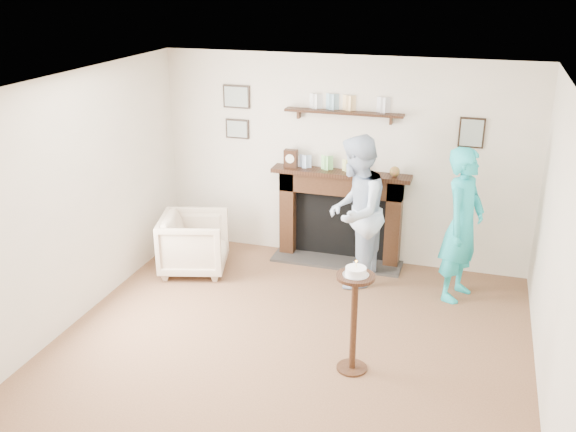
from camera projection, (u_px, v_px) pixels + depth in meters
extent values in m
plane|color=brown|center=(280.00, 363.00, 5.93)|extent=(5.00, 5.00, 0.00)
cube|color=beige|center=(343.00, 161.00, 7.71)|extent=(4.50, 0.04, 2.50)
cube|color=beige|center=(55.00, 211.00, 6.09)|extent=(0.04, 5.00, 2.50)
cube|color=beige|center=(562.00, 272.00, 4.86)|extent=(0.04, 5.00, 2.50)
cube|color=white|center=(279.00, 92.00, 5.03)|extent=(4.50, 5.00, 0.04)
cube|color=black|center=(288.00, 212.00, 8.05)|extent=(0.18, 0.20, 1.10)
cube|color=black|center=(393.00, 224.00, 7.69)|extent=(0.18, 0.20, 1.10)
cube|color=black|center=(341.00, 184.00, 7.72)|extent=(1.50, 0.20, 0.24)
cube|color=black|center=(341.00, 225.00, 7.98)|extent=(1.14, 0.06, 0.86)
cube|color=#322F2C|center=(336.00, 261.00, 7.95)|extent=(1.60, 0.44, 0.03)
cube|color=black|center=(341.00, 174.00, 7.64)|extent=(1.68, 0.26, 0.05)
cube|color=black|center=(343.00, 112.00, 7.43)|extent=(1.40, 0.15, 0.03)
cube|color=black|center=(236.00, 97.00, 7.81)|extent=(0.34, 0.03, 0.28)
cube|color=black|center=(237.00, 129.00, 7.96)|extent=(0.30, 0.03, 0.24)
cube|color=black|center=(472.00, 133.00, 7.13)|extent=(0.28, 0.03, 0.34)
cube|color=black|center=(291.00, 159.00, 7.76)|extent=(0.16, 0.09, 0.22)
cylinder|color=silver|center=(290.00, 159.00, 7.71)|extent=(0.11, 0.01, 0.11)
sphere|color=#3C9130|center=(395.00, 171.00, 7.43)|extent=(0.12, 0.12, 0.12)
imported|color=#C6BA93|center=(196.00, 270.00, 7.76)|extent=(0.94, 0.93, 0.70)
imported|color=silver|center=(352.00, 282.00, 7.47)|extent=(0.69, 0.87, 1.74)
imported|color=teal|center=(455.00, 295.00, 7.15)|extent=(0.59, 0.72, 1.70)
cylinder|color=black|center=(352.00, 368.00, 5.83)|extent=(0.28, 0.28, 0.02)
cylinder|color=black|center=(354.00, 324.00, 5.67)|extent=(0.06, 0.06, 0.90)
cylinder|color=black|center=(356.00, 277.00, 5.50)|extent=(0.34, 0.34, 0.03)
cylinder|color=silver|center=(356.00, 275.00, 5.49)|extent=(0.23, 0.23, 0.01)
cylinder|color=white|center=(356.00, 271.00, 5.48)|extent=(0.18, 0.18, 0.06)
cylinder|color=#FFE9A1|center=(356.00, 265.00, 5.46)|extent=(0.01, 0.01, 0.05)
sphere|color=orange|center=(356.00, 261.00, 5.45)|extent=(0.02, 0.02, 0.02)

